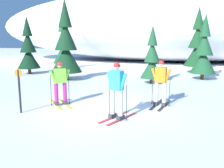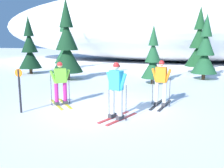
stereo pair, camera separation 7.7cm
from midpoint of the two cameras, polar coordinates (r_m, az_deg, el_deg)
ground_plane at (r=8.83m, az=-3.67°, el=-6.04°), size 120.00×120.00×0.00m
skier_cyan_jacket at (r=7.49m, az=0.83°, el=-1.35°), size 1.01×1.60×1.84m
skier_lime_jacket at (r=9.40m, az=-12.55°, el=0.29°), size 1.48×1.57×1.70m
skier_orange_jacket at (r=9.24m, az=11.37°, el=0.38°), size 0.78×1.77×1.77m
pine_tree_far_left at (r=19.00m, az=-19.54°, el=7.70°), size 1.66×1.66×4.30m
pine_tree_left at (r=21.78m, az=-11.66°, el=9.08°), size 1.91×1.91×4.95m
pine_tree_center_left at (r=15.37m, az=-11.13°, el=8.76°), size 1.94×1.94×5.03m
pine_tree_center at (r=13.96m, az=9.41°, el=5.80°), size 1.30×1.30×3.37m
pine_tree_center_right at (r=19.78m, az=19.66°, el=8.71°), size 1.96×1.96×5.07m
pine_tree_right at (r=16.33m, az=21.00°, el=7.08°), size 1.61×1.61×4.17m
snow_ridge_background at (r=30.48m, az=14.69°, el=13.31°), size 45.30×19.18×8.44m
trail_marker_post at (r=8.78m, az=-21.55°, el=-0.97°), size 0.28×0.07×1.55m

